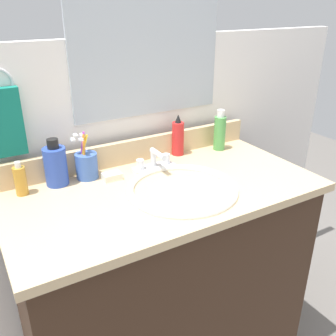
{
  "coord_description": "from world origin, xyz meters",
  "views": [
    {
      "loc": [
        -0.55,
        -0.97,
        1.42
      ],
      "look_at": [
        0.01,
        0.0,
        0.91
      ],
      "focal_mm": 40.02,
      "sensor_mm": 36.0,
      "label": 1
    }
  ],
  "objects_px": {
    "bottle_toner_green": "(220,132)",
    "cup_blue_plastic": "(86,165)",
    "soap_bar": "(112,176)",
    "bottle_spray_red": "(178,137)",
    "bottle_oil_amber": "(20,180)",
    "faucet": "(154,162)",
    "hand_towel": "(5,123)",
    "bottle_shampoo_blue": "(56,165)"
  },
  "relations": [
    {
      "from": "bottle_spray_red",
      "to": "soap_bar",
      "type": "relative_size",
      "value": 2.62
    },
    {
      "from": "bottle_toner_green",
      "to": "soap_bar",
      "type": "xyz_separation_m",
      "value": [
        -0.5,
        -0.04,
        -0.06
      ]
    },
    {
      "from": "faucet",
      "to": "bottle_toner_green",
      "type": "height_order",
      "value": "bottle_toner_green"
    },
    {
      "from": "soap_bar",
      "to": "bottle_toner_green",
      "type": "bearing_deg",
      "value": 5.02
    },
    {
      "from": "bottle_toner_green",
      "to": "bottle_spray_red",
      "type": "relative_size",
      "value": 1.01
    },
    {
      "from": "bottle_oil_amber",
      "to": "bottle_toner_green",
      "type": "bearing_deg",
      "value": -0.05
    },
    {
      "from": "faucet",
      "to": "cup_blue_plastic",
      "type": "height_order",
      "value": "cup_blue_plastic"
    },
    {
      "from": "bottle_oil_amber",
      "to": "soap_bar",
      "type": "distance_m",
      "value": 0.3
    },
    {
      "from": "bottle_shampoo_blue",
      "to": "cup_blue_plastic",
      "type": "bearing_deg",
      "value": -1.42
    },
    {
      "from": "soap_bar",
      "to": "bottle_oil_amber",
      "type": "bearing_deg",
      "value": 171.31
    },
    {
      "from": "bottle_spray_red",
      "to": "bottle_shampoo_blue",
      "type": "bearing_deg",
      "value": -177.38
    },
    {
      "from": "bottle_spray_red",
      "to": "soap_bar",
      "type": "height_order",
      "value": "bottle_spray_red"
    },
    {
      "from": "cup_blue_plastic",
      "to": "bottle_toner_green",
      "type": "bearing_deg",
      "value": -1.33
    },
    {
      "from": "faucet",
      "to": "bottle_oil_amber",
      "type": "height_order",
      "value": "bottle_oil_amber"
    },
    {
      "from": "hand_towel",
      "to": "bottle_shampoo_blue",
      "type": "relative_size",
      "value": 1.35
    },
    {
      "from": "bottle_spray_red",
      "to": "cup_blue_plastic",
      "type": "xyz_separation_m",
      "value": [
        -0.39,
        -0.03,
        -0.02
      ]
    },
    {
      "from": "cup_blue_plastic",
      "to": "soap_bar",
      "type": "bearing_deg",
      "value": -39.47
    },
    {
      "from": "bottle_toner_green",
      "to": "bottle_spray_red",
      "type": "distance_m",
      "value": 0.18
    },
    {
      "from": "bottle_shampoo_blue",
      "to": "soap_bar",
      "type": "relative_size",
      "value": 2.55
    },
    {
      "from": "faucet",
      "to": "bottle_spray_red",
      "type": "height_order",
      "value": "bottle_spray_red"
    },
    {
      "from": "bottle_oil_amber",
      "to": "soap_bar",
      "type": "height_order",
      "value": "bottle_oil_amber"
    },
    {
      "from": "faucet",
      "to": "bottle_shampoo_blue",
      "type": "bearing_deg",
      "value": 170.2
    },
    {
      "from": "bottle_toner_green",
      "to": "bottle_oil_amber",
      "type": "bearing_deg",
      "value": 179.95
    },
    {
      "from": "faucet",
      "to": "cup_blue_plastic",
      "type": "xyz_separation_m",
      "value": [
        -0.24,
        0.06,
        0.02
      ]
    },
    {
      "from": "faucet",
      "to": "soap_bar",
      "type": "relative_size",
      "value": 2.5
    },
    {
      "from": "faucet",
      "to": "bottle_spray_red",
      "type": "bearing_deg",
      "value": 28.19
    },
    {
      "from": "faucet",
      "to": "bottle_toner_green",
      "type": "relative_size",
      "value": 0.94
    },
    {
      "from": "bottle_oil_amber",
      "to": "cup_blue_plastic",
      "type": "relative_size",
      "value": 0.67
    },
    {
      "from": "bottle_oil_amber",
      "to": "bottle_shampoo_blue",
      "type": "relative_size",
      "value": 0.7
    },
    {
      "from": "bottle_toner_green",
      "to": "soap_bar",
      "type": "relative_size",
      "value": 2.66
    },
    {
      "from": "faucet",
      "to": "bottle_oil_amber",
      "type": "distance_m",
      "value": 0.46
    },
    {
      "from": "bottle_toner_green",
      "to": "bottle_oil_amber",
      "type": "relative_size",
      "value": 1.49
    },
    {
      "from": "bottle_toner_green",
      "to": "bottle_shampoo_blue",
      "type": "bearing_deg",
      "value": 178.66
    },
    {
      "from": "bottle_spray_red",
      "to": "soap_bar",
      "type": "xyz_separation_m",
      "value": [
        -0.32,
        -0.08,
        -0.06
      ]
    },
    {
      "from": "faucet",
      "to": "bottle_shampoo_blue",
      "type": "height_order",
      "value": "bottle_shampoo_blue"
    },
    {
      "from": "bottle_toner_green",
      "to": "cup_blue_plastic",
      "type": "height_order",
      "value": "cup_blue_plastic"
    },
    {
      "from": "faucet",
      "to": "hand_towel",
      "type": "bearing_deg",
      "value": 164.85
    },
    {
      "from": "hand_towel",
      "to": "bottle_oil_amber",
      "type": "xyz_separation_m",
      "value": [
        0.01,
        -0.08,
        -0.17
      ]
    },
    {
      "from": "faucet",
      "to": "bottle_oil_amber",
      "type": "relative_size",
      "value": 1.4
    },
    {
      "from": "bottle_toner_green",
      "to": "bottle_shampoo_blue",
      "type": "relative_size",
      "value": 1.04
    },
    {
      "from": "bottle_spray_red",
      "to": "cup_blue_plastic",
      "type": "relative_size",
      "value": 0.98
    },
    {
      "from": "hand_towel",
      "to": "bottle_shampoo_blue",
      "type": "xyz_separation_m",
      "value": [
        0.12,
        -0.07,
        -0.15
      ]
    }
  ]
}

